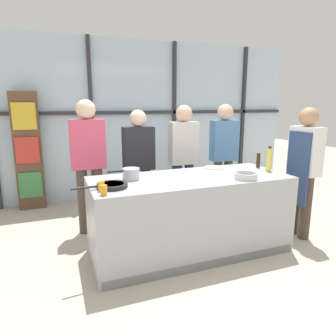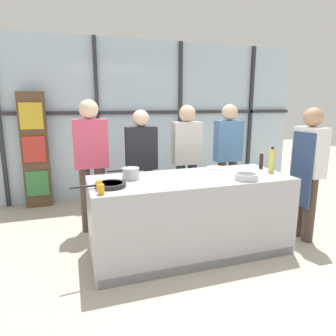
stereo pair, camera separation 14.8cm
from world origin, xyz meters
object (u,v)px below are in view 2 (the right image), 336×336
at_px(spectator_far_right, 228,152).
at_px(oil_bottle, 272,160).
at_px(juice_glass_near, 101,189).
at_px(frying_pan, 110,185).
at_px(saucepan, 131,173).
at_px(spectator_center_left, 141,161).
at_px(mixing_bowl, 246,176).
at_px(juice_glass_far, 99,185).
at_px(pepper_grinder, 261,161).
at_px(white_plate, 216,168).
at_px(spectator_far_left, 91,158).
at_px(spectator_center_right, 187,155).
at_px(chef, 308,166).

distance_m(spectator_far_right, oil_bottle, 1.02).
distance_m(spectator_far_right, juice_glass_near, 2.40).
relative_size(frying_pan, saucepan, 1.55).
bearing_deg(oil_bottle, spectator_center_left, 142.86).
height_order(frying_pan, mixing_bowl, mixing_bowl).
relative_size(oil_bottle, juice_glass_far, 3.24).
bearing_deg(frying_pan, pepper_grinder, 8.31).
bearing_deg(juice_glass_far, saucepan, 42.81).
distance_m(mixing_bowl, pepper_grinder, 0.67).
bearing_deg(white_plate, spectator_far_left, 157.09).
bearing_deg(spectator_far_right, oil_bottle, 90.63).
xyz_separation_m(spectator_far_left, white_plate, (1.49, -0.63, -0.10)).
distance_m(frying_pan, juice_glass_near, 0.25).
distance_m(spectator_center_right, frying_pan, 1.65).
xyz_separation_m(spectator_center_left, spectator_center_right, (0.67, -0.00, 0.04)).
bearing_deg(chef, frying_pan, 89.98).
bearing_deg(mixing_bowl, spectator_center_left, 124.36).
xyz_separation_m(spectator_far_right, saucepan, (-1.65, -0.84, -0.02)).
xyz_separation_m(white_plate, oil_bottle, (0.53, -0.39, 0.14)).
bearing_deg(spectator_far_right, frying_pan, 29.69).
distance_m(pepper_grinder, juice_glass_far, 2.07).
relative_size(spectator_far_left, spectator_far_right, 1.03).
bearing_deg(mixing_bowl, spectator_center_right, 98.61).
relative_size(spectator_center_left, oil_bottle, 5.33).
height_order(frying_pan, white_plate, frying_pan).
distance_m(spectator_far_left, mixing_bowl, 1.98).
relative_size(spectator_center_left, spectator_far_right, 0.96).
xyz_separation_m(chef, juice_glass_far, (-2.51, -0.08, -0.01)).
bearing_deg(spectator_far_right, spectator_center_left, 0.00).
bearing_deg(white_plate, spectator_center_left, 142.54).
xyz_separation_m(saucepan, white_plate, (1.14, 0.21, -0.06)).
height_order(spectator_center_left, saucepan, spectator_center_left).
distance_m(spectator_center_left, pepper_grinder, 1.58).
height_order(white_plate, mixing_bowl, mixing_bowl).
height_order(spectator_center_left, spectator_center_right, spectator_center_right).
height_order(chef, saucepan, chef).
bearing_deg(oil_bottle, chef, -7.97).
height_order(spectator_center_left, spectator_far_right, spectator_far_right).
relative_size(spectator_far_right, oil_bottle, 5.57).
distance_m(spectator_center_left, saucepan, 0.90).
distance_m(spectator_far_right, saucepan, 1.85).
bearing_deg(spectator_center_left, pepper_grinder, 149.31).
height_order(saucepan, oil_bottle, oil_bottle).
bearing_deg(pepper_grinder, juice_glass_near, -166.01).
bearing_deg(mixing_bowl, chef, 9.74).
height_order(oil_bottle, pepper_grinder, oil_bottle).
distance_m(spectator_far_left, juice_glass_far, 1.17).
height_order(spectator_center_left, pepper_grinder, spectator_center_left).
bearing_deg(white_plate, pepper_grinder, -18.18).
xyz_separation_m(frying_pan, juice_glass_near, (-0.11, -0.23, 0.02)).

